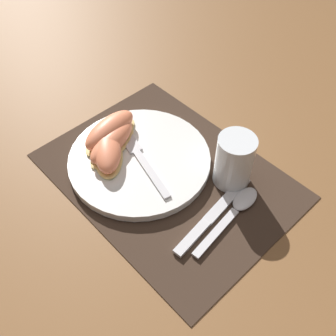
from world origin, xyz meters
The scene contains 10 objects.
ground_plane centered at (0.00, 0.00, 0.00)m, with size 3.00×3.00×0.00m, color brown.
placemat centered at (0.00, 0.00, 0.00)m, with size 0.45×0.33×0.00m.
plate centered at (-0.06, -0.02, 0.01)m, with size 0.27×0.27×0.02m.
juice_glass centered at (0.09, 0.08, 0.05)m, with size 0.07×0.07×0.10m.
knife centered at (0.12, -0.01, 0.01)m, with size 0.04×0.20×0.01m.
spoon centered at (0.14, 0.04, 0.01)m, with size 0.04×0.18×0.01m.
fork centered at (-0.06, -0.02, 0.02)m, with size 0.20×0.07×0.00m.
citrus_wedge_0 centered at (-0.13, -0.03, 0.04)m, with size 0.07×0.14×0.05m.
citrus_wedge_1 centered at (-0.11, -0.04, 0.04)m, with size 0.08×0.14×0.04m.
citrus_wedge_2 centered at (-0.10, -0.06, 0.04)m, with size 0.13×0.11×0.04m.
Camera 1 is at (0.34, -0.32, 0.58)m, focal length 42.00 mm.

